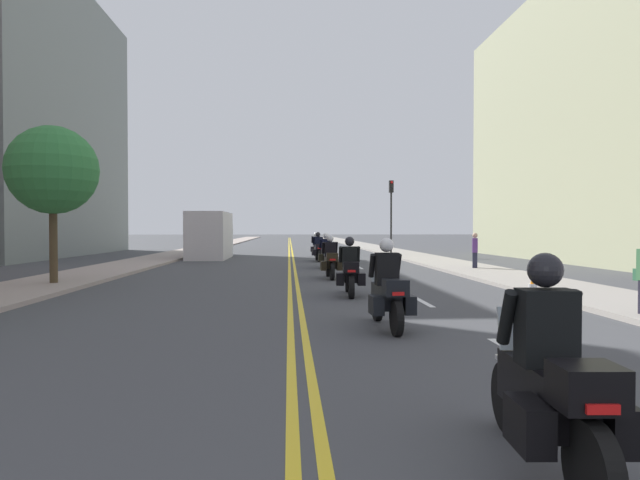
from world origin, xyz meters
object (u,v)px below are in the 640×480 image
pedestrian_0 (475,251)px  motorcycle_4 (326,254)px  motorcycle_1 (388,292)px  traffic_light_far (391,204)px  motorcycle_2 (350,272)px  street_tree_1 (53,171)px  traffic_cone_0 (532,290)px  motorcycle_6 (316,247)px  motorcycle_0 (550,386)px  motorcycle_3 (330,261)px  motorcycle_5 (318,250)px  parked_truck (211,238)px

pedestrian_0 → motorcycle_4: bearing=89.8°
motorcycle_1 → traffic_light_far: (5.08, 26.66, 2.81)m
motorcycle_2 → street_tree_1: size_ratio=0.43×
traffic_cone_0 → traffic_light_far: traffic_light_far is taller
motorcycle_2 → motorcycle_6: motorcycle_2 is taller
motorcycle_0 → traffic_cone_0: size_ratio=2.62×
motorcycle_4 → pedestrian_0: bearing=-18.5°
motorcycle_3 → pedestrian_0: (6.53, 3.51, 0.19)m
traffic_cone_0 → street_tree_1: 14.30m
motorcycle_5 → parked_truck: bearing=149.1°
traffic_light_far → parked_truck: bearing=-168.1°
motorcycle_6 → parked_truck: bearing=-166.8°
motorcycle_4 → parked_truck: bearing=125.4°
motorcycle_4 → motorcycle_5: motorcycle_5 is taller
traffic_light_far → motorcycle_4: bearing=-114.7°
motorcycle_2 → motorcycle_3: same height
traffic_cone_0 → traffic_light_far: size_ratio=0.16×
motorcycle_6 → parked_truck: (-6.52, -1.67, 0.64)m
motorcycle_0 → traffic_cone_0: (3.64, 8.29, -0.26)m
motorcycle_3 → street_tree_1: size_ratio=0.43×
motorcycle_2 → traffic_cone_0: bearing=-29.8°
motorcycle_5 → pedestrian_0: pedestrian_0 is taller
motorcycle_1 → motorcycle_4: 15.49m
traffic_light_far → motorcycle_2: bearing=-103.5°
motorcycle_3 → motorcycle_6: size_ratio=1.00×
motorcycle_4 → traffic_light_far: (5.13, 11.17, 2.82)m
pedestrian_0 → street_tree_1: 16.61m
motorcycle_6 → motorcycle_3: bearing=-92.1°
traffic_light_far → traffic_cone_0: bearing=-93.1°
motorcycle_0 → motorcycle_1: size_ratio=0.97×
motorcycle_0 → street_tree_1: 16.73m
motorcycle_5 → motorcycle_6: size_ratio=1.04×
traffic_cone_0 → pedestrian_0: size_ratio=0.49×
traffic_light_far → street_tree_1: size_ratio=1.01×
motorcycle_3 → motorcycle_4: (0.22, 5.49, 0.00)m
motorcycle_2 → parked_truck: (-6.39, 19.27, 0.64)m
motorcycle_1 → parked_truck: bearing=102.3°
street_tree_1 → motorcycle_5: bearing=55.2°
pedestrian_0 → motorcycle_0: bearing=179.6°
motorcycle_1 → pedestrian_0: bearing=62.4°
motorcycle_0 → motorcycle_2: size_ratio=0.98×
motorcycle_1 → motorcycle_6: bearing=87.2°
street_tree_1 → traffic_light_far: bearing=53.1°
motorcycle_2 → traffic_light_far: traffic_light_far is taller
motorcycle_1 → traffic_light_far: bearing=76.4°
motorcycle_4 → traffic_cone_0: motorcycle_4 is taller
motorcycle_0 → motorcycle_2: (-0.26, 10.79, -0.02)m
motorcycle_3 → pedestrian_0: size_ratio=1.31×
motorcycle_0 → motorcycle_3: size_ratio=0.98×
motorcycle_4 → motorcycle_1: bearing=-90.9°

